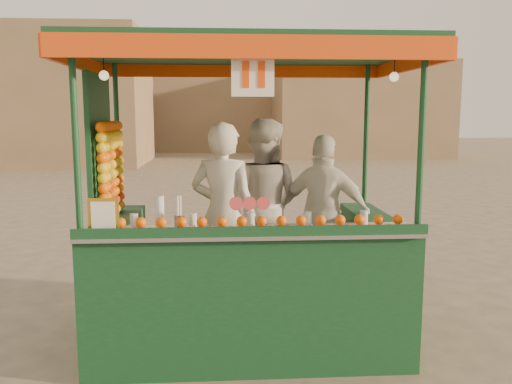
{
  "coord_description": "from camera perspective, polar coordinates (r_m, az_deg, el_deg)",
  "views": [
    {
      "loc": [
        -0.5,
        -4.96,
        2.24
      ],
      "look_at": [
        -0.16,
        0.09,
        1.5
      ],
      "focal_mm": 36.93,
      "sensor_mm": 36.0,
      "label": 1
    }
  ],
  "objects": [
    {
      "name": "ground",
      "position": [
        5.47,
        1.85,
        -15.83
      ],
      "size": [
        90.0,
        90.0,
        0.0
      ],
      "primitive_type": "plane",
      "color": "brown",
      "rests_on": "ground"
    },
    {
      "name": "building_left",
      "position": [
        26.38,
        -22.88,
        9.38
      ],
      "size": [
        10.0,
        6.0,
        6.0
      ],
      "primitive_type": "cube",
      "color": "#8E6F50",
      "rests_on": "ground"
    },
    {
      "name": "building_right",
      "position": [
        29.92,
        10.89,
        8.73
      ],
      "size": [
        9.0,
        6.0,
        5.0
      ],
      "primitive_type": "cube",
      "color": "#8E6F50",
      "rests_on": "ground"
    },
    {
      "name": "building_center",
      "position": [
        35.02,
        -6.32,
        10.39
      ],
      "size": [
        14.0,
        7.0,
        7.0
      ],
      "primitive_type": "cube",
      "color": "#8E6F50",
      "rests_on": "ground"
    },
    {
      "name": "juice_cart",
      "position": [
        5.12,
        -1.78,
        -6.45
      ],
      "size": [
        3.18,
        2.06,
        2.88
      ],
      "color": "#0F391F",
      "rests_on": "ground"
    },
    {
      "name": "vendor_left",
      "position": [
        5.27,
        -3.56,
        -2.41
      ],
      "size": [
        0.77,
        0.63,
        1.84
      ],
      "rotation": [
        0.0,
        0.0,
        2.83
      ],
      "color": "beige",
      "rests_on": "ground"
    },
    {
      "name": "vendor_middle",
      "position": [
        5.79,
        0.64,
        -1.3
      ],
      "size": [
        1.09,
        0.98,
        1.86
      ],
      "rotation": [
        0.0,
        0.0,
        2.79
      ],
      "color": "beige",
      "rests_on": "ground"
    },
    {
      "name": "vendor_right",
      "position": [
        5.67,
        7.38,
        -2.43
      ],
      "size": [
        1.08,
        0.77,
        1.7
      ],
      "rotation": [
        0.0,
        0.0,
        2.74
      ],
      "color": "silver",
      "rests_on": "ground"
    }
  ]
}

